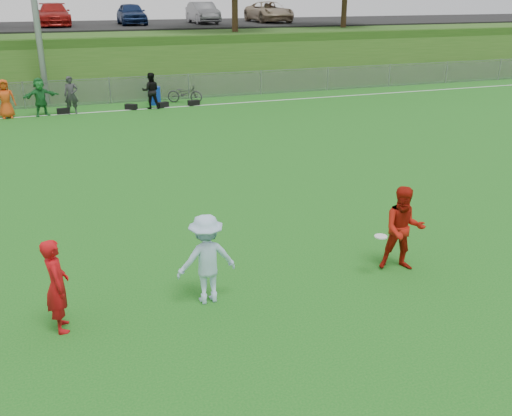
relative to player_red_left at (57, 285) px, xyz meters
name	(u,v)px	position (x,y,z in m)	size (l,w,h in m)	color
ground	(227,286)	(3.03, 0.48, -0.81)	(120.00, 120.00, 0.00)	#146018
sideline_far	(116,111)	(3.03, 18.48, -0.81)	(60.00, 0.10, 0.01)	white
fence	(110,90)	(3.03, 20.48, -0.16)	(58.00, 0.06, 1.30)	gray
berm	(90,52)	(3.03, 31.48, 0.69)	(120.00, 18.00, 3.00)	#265016
parking_lot	(86,26)	(3.03, 33.48, 2.24)	(120.00, 12.00, 0.10)	black
car_row	(67,14)	(1.86, 32.48, 3.01)	(32.04, 5.18, 1.44)	white
spectator_row	(52,96)	(0.30, 18.48, 0.03)	(8.55, 0.93, 1.69)	red
gear_bags	(139,106)	(4.14, 18.58, -0.68)	(6.70, 0.56, 0.26)	black
player_red_left	(57,285)	(0.00, 0.00, 0.00)	(0.59, 0.39, 1.63)	red
player_red_center	(403,229)	(6.56, 0.01, 0.06)	(0.85, 0.66, 1.74)	#A6160B
player_blue	(207,259)	(2.54, 0.08, 0.02)	(1.08, 0.62, 1.67)	#AACBEC
frisbee	(381,236)	(5.97, -0.13, 0.04)	(0.25, 0.25, 0.02)	white
recycling_bin	(155,96)	(5.08, 19.48, -0.38)	(0.58, 0.58, 0.87)	#0F32A4
bicycle	(185,93)	(6.59, 19.48, -0.35)	(0.62, 1.78, 0.93)	#2A2A2C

